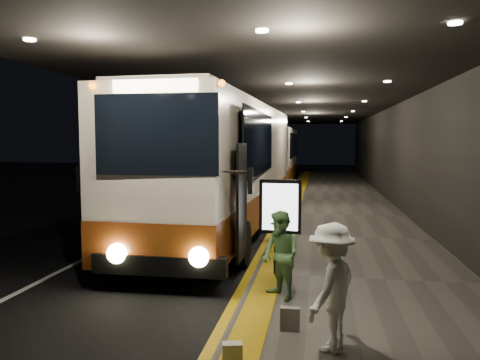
% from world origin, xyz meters
% --- Properties ---
extents(ground, '(90.00, 90.00, 0.00)m').
position_xyz_m(ground, '(0.00, 0.00, 0.00)').
color(ground, black).
extents(lane_line_white, '(0.12, 50.00, 0.01)m').
position_xyz_m(lane_line_white, '(-1.80, 5.00, 0.01)').
color(lane_line_white, silver).
rests_on(lane_line_white, ground).
extents(kerb_stripe_yellow, '(0.18, 50.00, 0.01)m').
position_xyz_m(kerb_stripe_yellow, '(2.35, 5.00, 0.01)').
color(kerb_stripe_yellow, gold).
rests_on(kerb_stripe_yellow, ground).
extents(sidewalk, '(4.50, 50.00, 0.15)m').
position_xyz_m(sidewalk, '(4.75, 5.00, 0.07)').
color(sidewalk, '#514C44').
rests_on(sidewalk, ground).
extents(tactile_strip, '(0.50, 50.00, 0.01)m').
position_xyz_m(tactile_strip, '(2.85, 5.00, 0.16)').
color(tactile_strip, gold).
rests_on(tactile_strip, sidewalk).
extents(terminal_wall, '(0.10, 50.00, 6.00)m').
position_xyz_m(terminal_wall, '(7.00, 5.00, 3.00)').
color(terminal_wall, black).
rests_on(terminal_wall, ground).
extents(support_columns, '(0.80, 24.80, 4.40)m').
position_xyz_m(support_columns, '(-1.50, 4.00, 2.20)').
color(support_columns, black).
rests_on(support_columns, ground).
extents(canopy, '(9.00, 50.00, 0.40)m').
position_xyz_m(canopy, '(2.50, 5.00, 4.60)').
color(canopy, black).
rests_on(canopy, support_columns).
extents(coach_main, '(3.06, 12.83, 3.97)m').
position_xyz_m(coach_main, '(0.91, 1.81, 1.91)').
color(coach_main, beige).
rests_on(coach_main, ground).
extents(coach_second, '(2.49, 11.62, 3.65)m').
position_xyz_m(coach_second, '(0.96, 18.60, 1.75)').
color(coach_second, beige).
rests_on(coach_second, ground).
extents(passenger_boarding, '(0.57, 0.68, 1.59)m').
position_xyz_m(passenger_boarding, '(2.80, 0.40, 0.94)').
color(passenger_boarding, '#AB5650').
rests_on(passenger_boarding, sidewalk).
extents(passenger_waiting_green, '(0.83, 0.86, 1.52)m').
position_xyz_m(passenger_waiting_green, '(3.17, -4.62, 0.91)').
color(passenger_waiting_green, '#538148').
rests_on(passenger_waiting_green, sidewalk).
extents(passenger_waiting_white, '(0.91, 1.19, 1.67)m').
position_xyz_m(passenger_waiting_white, '(3.98, -6.49, 0.98)').
color(passenger_waiting_white, white).
rests_on(passenger_waiting_white, sidewalk).
extents(bag_polka, '(0.28, 0.12, 0.34)m').
position_xyz_m(bag_polka, '(3.42, -5.98, 0.32)').
color(bag_polka, black).
rests_on(bag_polka, sidewalk).
extents(bag_plain, '(0.27, 0.19, 0.30)m').
position_xyz_m(bag_plain, '(2.80, -7.19, 0.30)').
color(bag_plain, silver).
rests_on(bag_plain, sidewalk).
extents(info_sign, '(0.90, 0.16, 1.90)m').
position_xyz_m(info_sign, '(3.00, -2.60, 1.43)').
color(info_sign, black).
rests_on(info_sign, sidewalk).
extents(stanchion_post, '(0.05, 0.05, 1.05)m').
position_xyz_m(stanchion_post, '(2.94, -3.17, 0.67)').
color(stanchion_post, black).
rests_on(stanchion_post, sidewalk).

